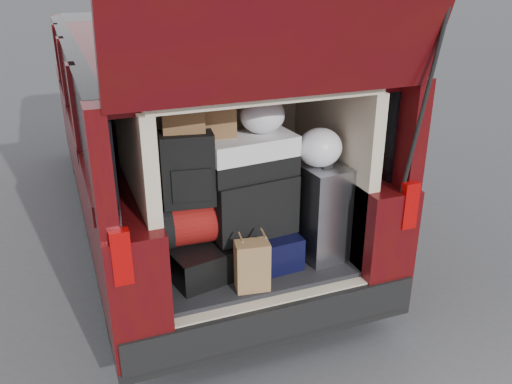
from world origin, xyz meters
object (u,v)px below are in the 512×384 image
(black_hardshell, at_px, (194,257))
(black_soft_case, at_px, (251,203))
(twotone_duffel, at_px, (250,156))
(red_duffel, at_px, (195,221))
(navy_hardshell, at_px, (259,244))
(backpack, at_px, (188,169))
(kraft_bag, at_px, (252,266))
(silver_roller, at_px, (317,209))

(black_hardshell, distance_m, black_soft_case, 0.49)
(twotone_duffel, bearing_deg, black_soft_case, -101.00)
(black_hardshell, height_order, red_duffel, red_duffel)
(black_hardshell, xyz_separation_m, navy_hardshell, (0.44, -0.01, 0.01))
(black_soft_case, bearing_deg, backpack, 176.97)
(kraft_bag, relative_size, red_duffel, 0.72)
(silver_roller, relative_size, twotone_duffel, 1.15)
(navy_hardshell, bearing_deg, kraft_bag, -121.57)
(red_duffel, relative_size, twotone_duffel, 0.78)
(black_hardshell, height_order, navy_hardshell, navy_hardshell)
(black_soft_case, height_order, twotone_duffel, twotone_duffel)
(red_duffel, distance_m, backpack, 0.37)
(navy_hardshell, relative_size, red_duffel, 1.16)
(kraft_bag, distance_m, red_duffel, 0.46)
(black_hardshell, relative_size, backpack, 1.17)
(navy_hardshell, distance_m, silver_roller, 0.45)
(navy_hardshell, height_order, kraft_bag, kraft_bag)
(silver_roller, relative_size, red_duffel, 1.47)
(black_hardshell, bearing_deg, silver_roller, -15.74)
(black_hardshell, distance_m, silver_roller, 0.87)
(navy_hardshell, distance_m, backpack, 0.75)
(navy_hardshell, bearing_deg, red_duffel, 173.29)
(kraft_bag, height_order, twotone_duffel, twotone_duffel)
(kraft_bag, bearing_deg, black_hardshell, 139.45)
(black_hardshell, xyz_separation_m, backpack, (-0.02, -0.02, 0.61))
(kraft_bag, xyz_separation_m, red_duffel, (-0.25, 0.33, 0.19))
(black_soft_case, bearing_deg, kraft_bag, -114.97)
(black_soft_case, bearing_deg, silver_roller, -12.70)
(silver_roller, height_order, black_soft_case, silver_roller)
(kraft_bag, distance_m, twotone_duffel, 0.67)
(kraft_bag, distance_m, black_soft_case, 0.42)
(navy_hardshell, bearing_deg, black_hardshell, 175.32)
(red_duffel, bearing_deg, black_soft_case, 0.01)
(kraft_bag, relative_size, twotone_duffel, 0.56)
(black_soft_case, xyz_separation_m, twotone_duffel, (0.00, 0.01, 0.32))
(black_hardshell, height_order, silver_roller, silver_roller)
(silver_roller, bearing_deg, black_soft_case, 167.07)
(black_hardshell, bearing_deg, navy_hardshell, -13.21)
(silver_roller, distance_m, red_duffel, 0.82)
(kraft_bag, height_order, backpack, backpack)
(black_soft_case, distance_m, twotone_duffel, 0.32)
(kraft_bag, bearing_deg, red_duffel, 135.91)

